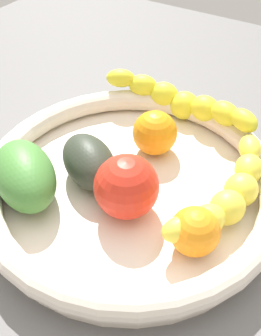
{
  "coord_description": "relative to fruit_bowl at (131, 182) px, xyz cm",
  "views": [
    {
      "loc": [
        -29.32,
        -18.05,
        39.98
      ],
      "look_at": [
        0.0,
        0.0,
        7.89
      ],
      "focal_mm": 42.13,
      "sensor_mm": 36.0,
      "label": 1
    }
  ],
  "objects": [
    {
      "name": "fruit_bowl",
      "position": [
        0.0,
        0.0,
        0.0
      ],
      "size": [
        36.9,
        36.9,
        4.94
      ],
      "color": "silver",
      "rests_on": "kitchen_counter"
    },
    {
      "name": "avocado_dark",
      "position": [
        -1.49,
        5.06,
        2.14
      ],
      "size": [
        9.83,
        11.06,
        5.57
      ],
      "primitive_type": "ellipsoid",
      "rotation": [
        0.0,
        0.0,
        1.04
      ],
      "color": "#2E3529",
      "rests_on": "fruit_bowl"
    },
    {
      "name": "tomato_red",
      "position": [
        -3.48,
        -1.61,
        3.06
      ],
      "size": [
        7.41,
        7.41,
        7.41
      ],
      "primitive_type": "sphere",
      "color": "red",
      "rests_on": "fruit_bowl"
    },
    {
      "name": "orange_front",
      "position": [
        7.52,
        0.85,
        2.33
      ],
      "size": [
        5.96,
        5.96,
        5.96
      ],
      "primitive_type": "sphere",
      "color": "orange",
      "rests_on": "fruit_bowl"
    },
    {
      "name": "banana_draped_left",
      "position": [
        15.83,
        0.9,
        2.65
      ],
      "size": [
        7.03,
        24.52,
        6.04
      ],
      "color": "yellow",
      "rests_on": "fruit_bowl"
    },
    {
      "name": "mango_green",
      "position": [
        -7.67,
        9.8,
        2.54
      ],
      "size": [
        11.96,
        13.22,
        6.37
      ],
      "primitive_type": "ellipsoid",
      "rotation": [
        0.0,
        0.0,
        0.99
      ],
      "color": "#468337",
      "rests_on": "fruit_bowl"
    },
    {
      "name": "banana_draped_right",
      "position": [
        2.54,
        -11.53,
        2.05
      ],
      "size": [
        20.99,
        7.46,
        4.25
      ],
      "color": "yellow",
      "rests_on": "fruit_bowl"
    },
    {
      "name": "orange_mid_left",
      "position": [
        -4.38,
        -10.47,
        2.01
      ],
      "size": [
        5.31,
        5.31,
        5.31
      ],
      "primitive_type": "sphere",
      "color": "orange",
      "rests_on": "fruit_bowl"
    },
    {
      "name": "kitchen_counter",
      "position": [
        0.0,
        0.0,
        -4.04
      ],
      "size": [
        120.0,
        120.0,
        3.0
      ],
      "primitive_type": "cube",
      "color": "#626060",
      "rests_on": "ground"
    }
  ]
}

